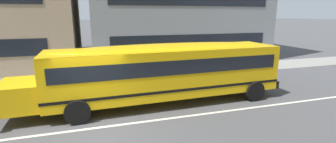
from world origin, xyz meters
name	(u,v)px	position (x,y,z in m)	size (l,w,h in m)	color
ground_plane	(94,128)	(0.00, 0.00, 0.00)	(400.00, 400.00, 0.00)	#4C4C4F
sidewalk_far	(92,78)	(0.00, 7.41, 0.01)	(120.00, 3.00, 0.01)	gray
lane_centreline	(94,128)	(0.00, 0.00, 0.00)	(110.00, 0.16, 0.01)	silver
school_bus	(163,69)	(3.08, 1.81, 1.59)	(12.04, 2.86, 2.68)	yellow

